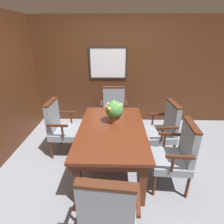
{
  "coord_description": "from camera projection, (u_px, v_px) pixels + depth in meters",
  "views": [
    {
      "loc": [
        0.04,
        -2.29,
        2.03
      ],
      "look_at": [
        -0.02,
        0.21,
        0.93
      ],
      "focal_mm": 28.0,
      "sensor_mm": 36.0,
      "label": 1
    }
  ],
  "objects": [
    {
      "name": "ground_plane",
      "position": [
        113.0,
        168.0,
        2.91
      ],
      "size": [
        14.0,
        14.0,
        0.0
      ],
      "primitive_type": "plane",
      "color": "gray"
    },
    {
      "name": "chair_right_far",
      "position": [
        163.0,
        128.0,
        3.06
      ],
      "size": [
        0.55,
        0.6,
        1.01
      ],
      "rotation": [
        0.0,
        0.0,
        -1.47
      ],
      "color": "#472314",
      "rests_on": "ground_plane"
    },
    {
      "name": "potted_plant",
      "position": [
        114.0,
        111.0,
        2.78
      ],
      "size": [
        0.29,
        0.28,
        0.36
      ],
      "color": "#9E5638",
      "rests_on": "dining_table"
    },
    {
      "name": "chair_head_far",
      "position": [
        114.0,
        109.0,
        3.88
      ],
      "size": [
        0.58,
        0.52,
        1.01
      ],
      "rotation": [
        0.0,
        0.0,
        0.04
      ],
      "color": "#472314",
      "rests_on": "ground_plane"
    },
    {
      "name": "chair_head_near",
      "position": [
        108.0,
        212.0,
        1.61
      ],
      "size": [
        0.6,
        0.54,
        1.01
      ],
      "rotation": [
        0.0,
        0.0,
        3.05
      ],
      "color": "#472314",
      "rests_on": "ground_plane"
    },
    {
      "name": "chair_left_far",
      "position": [
        61.0,
        126.0,
        3.14
      ],
      "size": [
        0.51,
        0.58,
        1.01
      ],
      "rotation": [
        0.0,
        0.0,
        1.54
      ],
      "color": "#472314",
      "rests_on": "ground_plane"
    },
    {
      "name": "dining_table",
      "position": [
        112.0,
        133.0,
        2.71
      ],
      "size": [
        1.01,
        1.65,
        0.73
      ],
      "color": "#562614",
      "rests_on": "ground_plane"
    },
    {
      "name": "wall_back",
      "position": [
        115.0,
        72.0,
        4.14
      ],
      "size": [
        7.2,
        0.08,
        2.45
      ],
      "color": "#4C2816",
      "rests_on": "ground_plane"
    },
    {
      "name": "chair_right_near",
      "position": [
        177.0,
        154.0,
        2.39
      ],
      "size": [
        0.53,
        0.59,
        1.01
      ],
      "rotation": [
        0.0,
        0.0,
        -1.63
      ],
      "color": "#472314",
      "rests_on": "ground_plane"
    }
  ]
}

